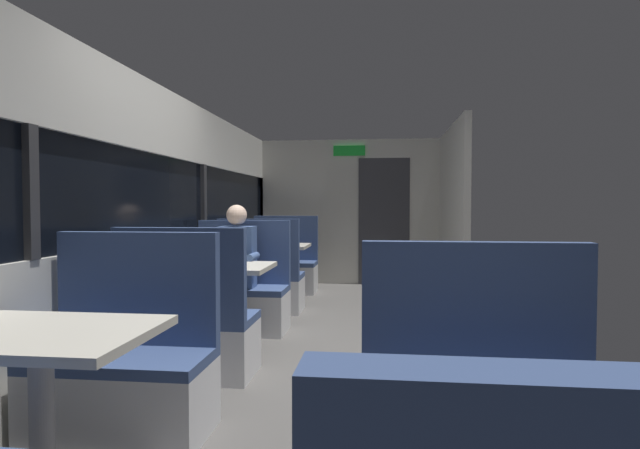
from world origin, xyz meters
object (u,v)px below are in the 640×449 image
(dining_table_near_window, at_px, (41,354))
(bench_front_aisle_facing_entry, at_px, (481,440))
(coffee_cup_primary, at_px, (490,382))
(bench_far_window_facing_end, at_px, (262,284))
(bench_mid_window_facing_entry, at_px, (240,298))
(bench_near_window_facing_entry, at_px, (125,374))
(dining_table_far_window, at_px, (274,252))
(bench_far_window_facing_entry, at_px, (284,269))
(dining_table_front_aisle, at_px, (535,444))
(seated_passenger, at_px, (238,278))
(bench_mid_window_facing_end, at_px, (188,332))
(dining_table_mid_window, at_px, (218,277))

(dining_table_near_window, height_order, bench_front_aisle_facing_entry, bench_front_aisle_facing_entry)
(bench_front_aisle_facing_entry, distance_m, coffee_cup_primary, 0.82)
(bench_far_window_facing_end, bearing_deg, bench_mid_window_facing_entry, -90.00)
(bench_near_window_facing_entry, height_order, dining_table_far_window, bench_near_window_facing_entry)
(bench_far_window_facing_end, bearing_deg, dining_table_far_window, 90.00)
(bench_far_window_facing_entry, xyz_separation_m, dining_table_front_aisle, (1.79, -5.98, 0.31))
(dining_table_far_window, bearing_deg, bench_near_window_facing_entry, -90.00)
(seated_passenger, bearing_deg, bench_front_aisle_facing_entry, -58.03)
(bench_near_window_facing_entry, relative_size, bench_mid_window_facing_entry, 1.00)
(bench_far_window_facing_end, relative_size, seated_passenger, 0.87)
(bench_far_window_facing_end, height_order, dining_table_front_aisle, bench_far_window_facing_end)
(dining_table_front_aisle, bearing_deg, bench_mid_window_facing_end, 128.61)
(dining_table_far_window, height_order, seated_passenger, seated_passenger)
(seated_passenger, bearing_deg, bench_far_window_facing_end, 90.00)
(dining_table_mid_window, distance_m, bench_mid_window_facing_end, 0.77)
(bench_near_window_facing_entry, relative_size, seated_passenger, 0.87)
(bench_front_aisle_facing_entry, distance_m, seated_passenger, 3.39)
(dining_table_front_aisle, bearing_deg, bench_far_window_facing_end, 111.34)
(bench_mid_window_facing_end, height_order, dining_table_far_window, bench_mid_window_facing_end)
(dining_table_far_window, bearing_deg, seated_passenger, -90.00)
(bench_far_window_facing_entry, bearing_deg, bench_far_window_facing_end, -90.00)
(bench_far_window_facing_end, relative_size, coffee_cup_primary, 12.22)
(bench_far_window_facing_end, relative_size, bench_far_window_facing_entry, 1.00)
(bench_mid_window_facing_entry, bearing_deg, bench_far_window_facing_end, 90.00)
(bench_mid_window_facing_entry, bearing_deg, dining_table_front_aisle, -63.82)
(bench_far_window_facing_entry, bearing_deg, dining_table_mid_window, -90.00)
(bench_front_aisle_facing_entry, relative_size, coffee_cup_primary, 12.22)
(dining_table_mid_window, distance_m, dining_table_front_aisle, 3.44)
(bench_mid_window_facing_entry, distance_m, seated_passenger, 0.22)
(dining_table_far_window, bearing_deg, dining_table_near_window, -90.00)
(seated_passenger, bearing_deg, dining_table_near_window, -90.00)
(bench_far_window_facing_entry, distance_m, bench_front_aisle_facing_entry, 5.58)
(bench_mid_window_facing_entry, xyz_separation_m, seated_passenger, (0.00, -0.07, 0.21))
(dining_table_near_window, height_order, bench_far_window_facing_entry, bench_far_window_facing_entry)
(bench_far_window_facing_entry, relative_size, coffee_cup_primary, 12.22)
(dining_table_near_window, xyz_separation_m, dining_table_front_aisle, (1.79, -0.60, 0.00))
(bench_near_window_facing_entry, height_order, coffee_cup_primary, bench_near_window_facing_entry)
(dining_table_front_aisle, bearing_deg, bench_near_window_facing_entry, 144.02)
(bench_mid_window_facing_entry, bearing_deg, bench_far_window_facing_entry, 90.00)
(bench_far_window_facing_end, bearing_deg, coffee_cup_primary, -69.72)
(bench_far_window_facing_end, relative_size, dining_table_front_aisle, 1.22)
(dining_table_mid_window, relative_size, bench_far_window_facing_entry, 0.82)
(seated_passenger, height_order, coffee_cup_primary, seated_passenger)
(bench_far_window_facing_end, bearing_deg, bench_far_window_facing_entry, 90.00)
(bench_far_window_facing_entry, height_order, seated_passenger, seated_passenger)
(bench_far_window_facing_entry, xyz_separation_m, seated_passenger, (0.00, -2.41, 0.21))
(bench_far_window_facing_entry, bearing_deg, dining_table_far_window, -90.00)
(dining_table_far_window, bearing_deg, coffee_cup_primary, -72.24)
(bench_far_window_facing_entry, distance_m, dining_table_front_aisle, 6.25)
(dining_table_mid_window, relative_size, dining_table_front_aisle, 1.00)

